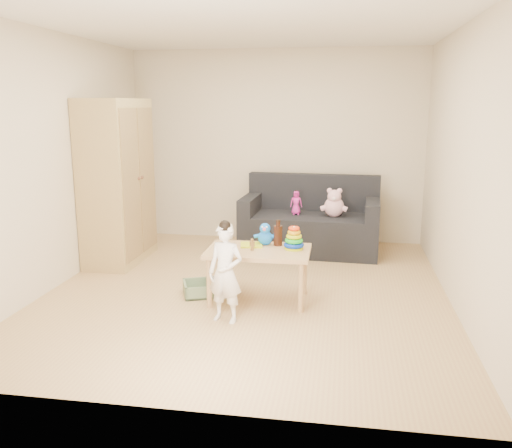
% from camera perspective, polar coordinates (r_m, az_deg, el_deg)
% --- Properties ---
extents(room, '(4.50, 4.50, 4.50)m').
position_cam_1_polar(room, '(5.31, -0.98, 6.30)').
color(room, tan).
rests_on(room, ground).
extents(wardrobe, '(0.54, 1.08, 1.94)m').
position_cam_1_polar(wardrobe, '(6.66, -14.38, 4.32)').
color(wardrobe, tan).
rests_on(wardrobe, ground).
extents(sofa, '(1.78, 0.96, 0.49)m').
position_cam_1_polar(sofa, '(7.02, 5.68, -0.95)').
color(sofa, black).
rests_on(sofa, ground).
extents(play_table, '(0.99, 0.63, 0.52)m').
position_cam_1_polar(play_table, '(5.26, 0.26, -5.39)').
color(play_table, tan).
rests_on(play_table, ground).
extents(storage_bin, '(0.53, 0.47, 0.13)m').
position_cam_1_polar(storage_bin, '(5.50, -5.28, -6.72)').
color(storage_bin, slate).
rests_on(storage_bin, ground).
extents(toddler, '(0.36, 0.29, 0.86)m').
position_cam_1_polar(toddler, '(4.73, -3.23, -5.30)').
color(toddler, white).
rests_on(toddler, ground).
extents(pink_bear, '(0.29, 0.26, 0.30)m').
position_cam_1_polar(pink_bear, '(6.86, 8.23, 2.03)').
color(pink_bear, '#FFBBCE').
rests_on(pink_bear, sofa).
extents(doll, '(0.16, 0.12, 0.30)m').
position_cam_1_polar(doll, '(6.93, 4.25, 2.22)').
color(doll, '#E92BAE').
rests_on(doll, sofa).
extents(ring_stacker, '(0.20, 0.20, 0.22)m').
position_cam_1_polar(ring_stacker, '(5.18, 4.01, -1.71)').
color(ring_stacker, '#BCCC0A').
rests_on(ring_stacker, play_table).
extents(brown_bottle, '(0.09, 0.09, 0.26)m').
position_cam_1_polar(brown_bottle, '(5.30, 2.33, -1.12)').
color(brown_bottle, black).
rests_on(brown_bottle, play_table).
extents(blue_plush, '(0.18, 0.15, 0.22)m').
position_cam_1_polar(blue_plush, '(5.33, 0.98, -1.02)').
color(blue_plush, '#1C7DFF').
rests_on(blue_plush, play_table).
extents(wooden_figure, '(0.05, 0.05, 0.12)m').
position_cam_1_polar(wooden_figure, '(5.12, -0.41, -2.17)').
color(wooden_figure, brown).
rests_on(wooden_figure, play_table).
extents(yellow_book, '(0.24, 0.24, 0.02)m').
position_cam_1_polar(yellow_book, '(5.31, -0.49, -2.21)').
color(yellow_book, '#C8D816').
rests_on(yellow_book, play_table).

